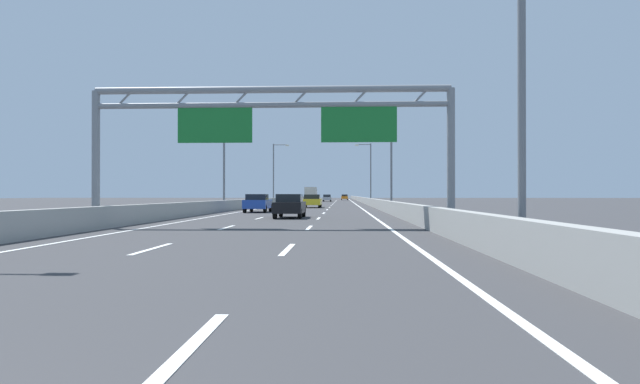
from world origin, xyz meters
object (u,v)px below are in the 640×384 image
(streetlamp_left_far, at_px, (275,170))
(red_car, at_px, (314,197))
(sign_gantry, at_px, (274,120))
(streetlamp_right_near, at_px, (512,36))
(box_truck, at_px, (311,194))
(green_car, at_px, (293,200))
(streetlamp_right_far, at_px, (369,169))
(blue_car, at_px, (258,203))
(streetlamp_left_mid, at_px, (227,152))
(orange_car, at_px, (345,197))
(streetlamp_right_mid, at_px, (389,151))
(black_car, at_px, (290,206))
(yellow_car, at_px, (312,201))
(silver_car, at_px, (327,198))

(streetlamp_left_far, bearing_deg, red_car, 85.45)
(sign_gantry, bearing_deg, streetlamp_right_near, -54.97)
(streetlamp_right_near, relative_size, box_truck, 1.23)
(streetlamp_right_near, bearing_deg, box_truck, 96.31)
(green_car, bearing_deg, streetlamp_right_far, 42.89)
(blue_car, bearing_deg, streetlamp_left_mid, 124.43)
(streetlamp_left_mid, relative_size, orange_car, 2.29)
(streetlamp_right_mid, bearing_deg, streetlamp_right_near, -90.00)
(green_car, xyz_separation_m, black_car, (3.54, -40.48, 0.04))
(green_car, bearing_deg, streetlamp_right_mid, -65.97)
(streetlamp_right_near, xyz_separation_m, streetlamp_right_mid, (0.00, 34.96, 0.00))
(orange_car, relative_size, box_truck, 0.54)
(orange_car, bearing_deg, streetlamp_right_mid, -87.66)
(streetlamp_right_mid, xyz_separation_m, yellow_car, (-7.54, 9.72, -4.64))
(streetlamp_right_mid, height_order, red_car, streetlamp_right_mid)
(sign_gantry, distance_m, green_car, 49.58)
(streetlamp_left_mid, height_order, box_truck, streetlamp_left_mid)
(streetlamp_right_far, bearing_deg, red_car, 103.40)
(sign_gantry, distance_m, blue_car, 19.79)
(silver_car, height_order, black_car, black_car)
(green_car, height_order, black_car, black_car)
(streetlamp_left_far, distance_m, box_truck, 29.03)
(box_truck, bearing_deg, green_car, -90.21)
(streetlamp_right_mid, bearing_deg, streetlamp_left_mid, 180.00)
(red_car, bearing_deg, silver_car, -79.78)
(streetlamp_right_mid, bearing_deg, green_car, 114.03)
(streetlamp_right_far, height_order, silver_car, streetlamp_right_far)
(streetlamp_right_mid, distance_m, red_car, 82.81)
(green_car, bearing_deg, red_car, 90.17)
(streetlamp_right_mid, bearing_deg, streetlamp_right_far, 90.00)
(streetlamp_right_far, distance_m, orange_car, 54.80)
(black_car, bearing_deg, silver_car, 89.94)
(black_car, relative_size, box_truck, 0.54)
(streetlamp_right_far, xyz_separation_m, black_car, (-7.48, -50.72, -4.64))
(yellow_car, height_order, silver_car, same)
(streetlamp_right_near, bearing_deg, yellow_car, 99.58)
(streetlamp_left_mid, distance_m, box_truck, 63.70)
(streetlamp_right_far, xyz_separation_m, red_car, (-11.19, 46.96, -4.62))
(streetlamp_right_far, xyz_separation_m, orange_car, (-3.66, 54.48, -4.64))
(blue_car, xyz_separation_m, box_truck, (0.24, 69.02, 0.88))
(streetlamp_right_far, distance_m, red_car, 48.50)
(blue_car, distance_m, yellow_car, 15.69)
(streetlamp_left_mid, bearing_deg, streetlamp_right_far, 66.88)
(sign_gantry, distance_m, streetlamp_right_near, 12.73)
(sign_gantry, relative_size, yellow_car, 3.57)
(streetlamp_right_mid, relative_size, streetlamp_right_far, 1.00)
(orange_car, bearing_deg, yellow_car, -92.79)
(streetlamp_left_far, height_order, streetlamp_right_far, same)
(streetlamp_right_far, bearing_deg, orange_car, 93.84)
(streetlamp_right_mid, xyz_separation_m, red_car, (-11.19, 81.92, -4.62))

